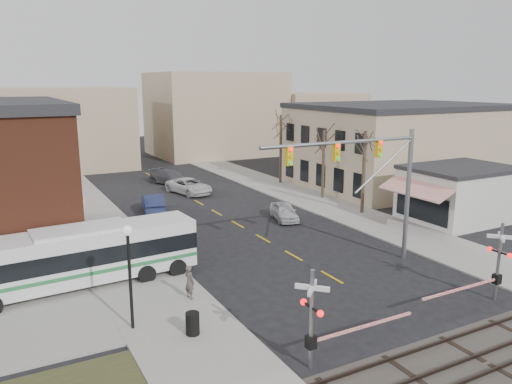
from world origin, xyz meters
TOP-DOWN VIEW (x-y plane):
  - ground at (0.00, 0.00)m, footprint 160.00×160.00m
  - sidewalk_west at (-9.50, 20.00)m, footprint 5.00×60.00m
  - sidewalk_east at (9.50, 20.00)m, footprint 5.00×60.00m
  - ballast_strip at (0.00, -8.00)m, footprint 160.00×5.00m
  - rail_tracks at (0.00, -8.00)m, footprint 160.00×3.91m
  - tan_building at (22.00, 20.00)m, footprint 20.30×15.30m
  - awning_shop at (15.97, 7.00)m, footprint 9.74×6.20m
  - tree_east_a at (10.50, 12.00)m, footprint 0.28×0.28m
  - tree_east_b at (10.80, 18.00)m, footprint 0.28×0.28m
  - tree_east_c at (11.00, 26.00)m, footprint 0.28×0.28m
  - transit_bus at (-12.44, 7.22)m, footprint 12.20×3.38m
  - traffic_signal_mast at (3.03, 2.46)m, footprint 10.36×0.30m
  - rr_crossing_west at (-5.76, -4.96)m, footprint 5.60×1.36m
  - rr_crossing_east at (5.06, -4.22)m, footprint 5.60×1.36m
  - street_lamp at (-11.41, 1.20)m, footprint 0.44×0.44m
  - trash_bin at (-9.28, -0.56)m, footprint 0.60×0.60m
  - car_a at (3.86, 13.51)m, footprint 2.61×4.29m
  - car_b at (-4.57, 20.75)m, footprint 2.58×4.98m
  - car_c at (0.59, 25.95)m, footprint 3.74×5.79m
  - car_d at (0.46, 31.15)m, footprint 4.05×5.69m
  - pedestrian_near at (-8.08, 2.92)m, footprint 0.58×0.72m
  - pedestrian_far at (-9.50, 8.03)m, footprint 1.09×0.99m

SIDE VIEW (x-z plane):
  - ground at x=0.00m, z-range 0.00..0.00m
  - ballast_strip at x=0.00m, z-range 0.00..0.06m
  - sidewalk_west at x=-9.50m, z-range 0.00..0.12m
  - sidewalk_east at x=9.50m, z-range 0.00..0.12m
  - rail_tracks at x=0.00m, z-range 0.05..0.19m
  - trash_bin at x=-9.28m, z-range 0.12..1.10m
  - car_a at x=3.86m, z-range 0.00..1.37m
  - car_c at x=0.59m, z-range 0.00..1.48m
  - car_d at x=0.46m, z-range 0.00..1.53m
  - car_b at x=-4.57m, z-range 0.00..1.56m
  - pedestrian_near at x=-8.08m, z-range 0.12..1.85m
  - pedestrian_far at x=-9.50m, z-range 0.12..1.95m
  - transit_bus at x=-12.44m, z-range 0.21..3.31m
  - rr_crossing_west at x=-5.76m, z-range -0.03..3.97m
  - rr_crossing_east at x=5.06m, z-range -0.03..3.97m
  - awning_shop at x=15.97m, z-range 0.01..4.31m
  - tree_east_b at x=10.80m, z-range 0.12..6.42m
  - street_lamp at x=-11.41m, z-range 1.09..5.79m
  - tree_east_a at x=10.50m, z-range 0.12..6.87m
  - tree_east_c at x=11.00m, z-range 0.12..7.32m
  - tan_building at x=22.00m, z-range 0.01..8.51m
  - traffic_signal_mast at x=3.03m, z-range 1.76..9.76m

